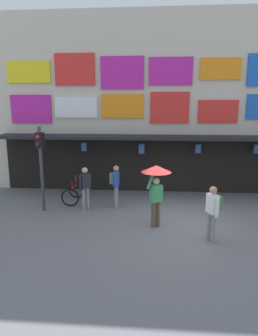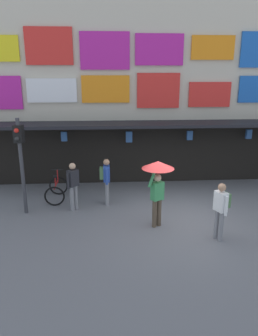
{
  "view_description": "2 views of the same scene",
  "coord_description": "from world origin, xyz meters",
  "views": [
    {
      "loc": [
        -0.75,
        -9.43,
        3.93
      ],
      "look_at": [
        -1.6,
        1.3,
        1.65
      ],
      "focal_mm": 31.46,
      "sensor_mm": 36.0,
      "label": 1
    },
    {
      "loc": [
        -2.03,
        -9.2,
        4.57
      ],
      "look_at": [
        -1.37,
        0.98,
        1.52
      ],
      "focal_mm": 34.45,
      "sensor_mm": 36.0,
      "label": 2
    }
  ],
  "objects": [
    {
      "name": "pedestrian_in_purple",
      "position": [
        -2.14,
        1.56,
        0.98
      ],
      "size": [
        0.35,
        0.53,
        1.68
      ],
      "color": "gray",
      "rests_on": "ground"
    },
    {
      "name": "pedestrian_in_red",
      "position": [
        1.04,
        -1.17,
        0.98
      ],
      "size": [
        0.44,
        0.5,
        1.68
      ],
      "color": "gray",
      "rests_on": "ground"
    },
    {
      "name": "bicycle_parked",
      "position": [
        -3.98,
        2.1,
        0.39
      ],
      "size": [
        0.74,
        1.17,
        1.05
      ],
      "color": "black",
      "rests_on": "ground"
    },
    {
      "name": "pedestrian_in_blue",
      "position": [
        -3.24,
        1.14,
        0.95
      ],
      "size": [
        0.4,
        0.42,
        1.68
      ],
      "color": "gray",
      "rests_on": "ground"
    },
    {
      "name": "shopfront",
      "position": [
        -0.0,
        4.57,
        3.96
      ],
      "size": [
        18.0,
        2.6,
        8.0
      ],
      "color": "beige",
      "rests_on": "ground"
    },
    {
      "name": "traffic_light_near",
      "position": [
        -4.85,
        0.99,
        2.14
      ],
      "size": [
        0.32,
        0.35,
        3.2
      ],
      "color": "#38383D",
      "rests_on": "ground"
    },
    {
      "name": "ground_plane",
      "position": [
        0.0,
        0.0,
        0.0
      ],
      "size": [
        80.0,
        80.0,
        0.0
      ],
      "primitive_type": "plane",
      "color": "slate"
    },
    {
      "name": "pedestrian_with_umbrella",
      "position": [
        -0.6,
        -0.25,
        1.64
      ],
      "size": [
        0.96,
        0.96,
        2.08
      ],
      "color": "brown",
      "rests_on": "ground"
    }
  ]
}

